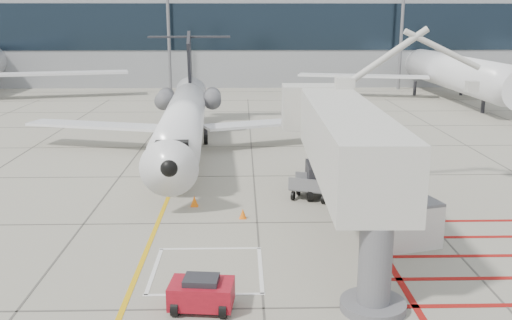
{
  "coord_description": "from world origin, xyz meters",
  "views": [
    {
      "loc": [
        -0.66,
        -20.85,
        9.24
      ],
      "look_at": [
        0.0,
        6.0,
        2.5
      ],
      "focal_mm": 40.0,
      "sensor_mm": 36.0,
      "label": 1
    }
  ],
  "objects": [
    {
      "name": "terminal_glass_band",
      "position": [
        10.0,
        55.95,
        8.0
      ],
      "size": [
        180.0,
        0.1,
        6.0
      ],
      "primitive_type": "cube",
      "color": "black",
      "rests_on": "ground_plane"
    },
    {
      "name": "baggage_cart",
      "position": [
        2.9,
        7.48,
        0.65
      ],
      "size": [
        2.4,
        2.0,
        1.3
      ],
      "primitive_type": null,
      "rotation": [
        0.0,
        0.0,
        -0.4
      ],
      "color": "slate",
      "rests_on": "ground_plane"
    },
    {
      "name": "ground_plane",
      "position": [
        0.0,
        0.0,
        0.0
      ],
      "size": [
        260.0,
        260.0,
        0.0
      ],
      "primitive_type": "plane",
      "color": "#9C9786",
      "rests_on": "ground"
    },
    {
      "name": "terminal_building",
      "position": [
        10.0,
        70.0,
        7.0
      ],
      "size": [
        180.0,
        28.0,
        14.0
      ],
      "primitive_type": "cube",
      "color": "gray",
      "rests_on": "ground_plane"
    },
    {
      "name": "regional_jet",
      "position": [
        -4.6,
        15.69,
        3.93
      ],
      "size": [
        25.15,
        31.06,
        7.86
      ],
      "primitive_type": null,
      "rotation": [
        0.0,
        0.0,
        0.05
      ],
      "color": "white",
      "rests_on": "ground_plane"
    },
    {
      "name": "cone_nose",
      "position": [
        -3.09,
        6.48,
        0.27
      ],
      "size": [
        0.39,
        0.39,
        0.55
      ],
      "primitive_type": "cone",
      "color": "orange",
      "rests_on": "ground_plane"
    },
    {
      "name": "pushback_tug",
      "position": [
        -2.01,
        -3.99,
        0.6
      ],
      "size": [
        2.17,
        1.48,
        1.19
      ],
      "primitive_type": null,
      "rotation": [
        0.0,
        0.0,
        -0.1
      ],
      "color": "maroon",
      "rests_on": "ground_plane"
    },
    {
      "name": "ground_power_unit",
      "position": [
        6.2,
        1.12,
        0.96
      ],
      "size": [
        2.71,
        2.0,
        1.92
      ],
      "primitive_type": null,
      "rotation": [
        0.0,
        0.0,
        0.27
      ],
      "color": "silver",
      "rests_on": "ground_plane"
    },
    {
      "name": "cone_side",
      "position": [
        -0.66,
        4.63,
        0.23
      ],
      "size": [
        0.34,
        0.34,
        0.47
      ],
      "primitive_type": "cone",
      "color": "orange",
      "rests_on": "ground_plane"
    },
    {
      "name": "bg_aircraft_c",
      "position": [
        23.21,
        46.0,
        5.71
      ],
      "size": [
        34.27,
        38.08,
        11.42
      ],
      "primitive_type": null,
      "color": "silver",
      "rests_on": "ground_plane"
    },
    {
      "name": "jet_bridge",
      "position": [
        3.69,
        2.2,
        3.7
      ],
      "size": [
        9.16,
        18.68,
        7.4
      ],
      "primitive_type": null,
      "rotation": [
        0.0,
        0.0,
        -0.02
      ],
      "color": "beige",
      "rests_on": "ground_plane"
    }
  ]
}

